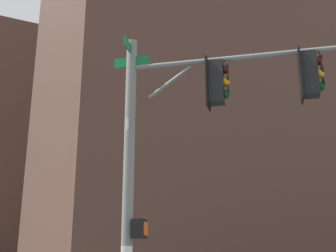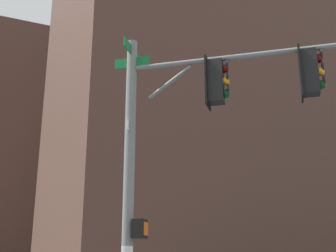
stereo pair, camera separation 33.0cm
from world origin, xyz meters
TOP-DOWN VIEW (x-y plane):
  - signal_pole_assembly at (0.88, -0.60)m, footprint 4.47×3.81m
  - building_brick_nearside at (16.03, 22.81)m, footprint 27.86×17.84m
  - building_brick_midblock at (15.62, 36.81)m, footprint 16.65×14.17m
  - building_glass_tower at (34.59, 47.10)m, footprint 24.65×29.75m

SIDE VIEW (x-z plane):
  - signal_pole_assembly at x=0.88m, z-range 1.17..8.49m
  - building_brick_midblock at x=15.62m, z-range 0.00..45.34m
  - building_brick_nearside at x=16.03m, z-range 0.00..50.96m
  - building_glass_tower at x=34.59m, z-range 0.00..64.20m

